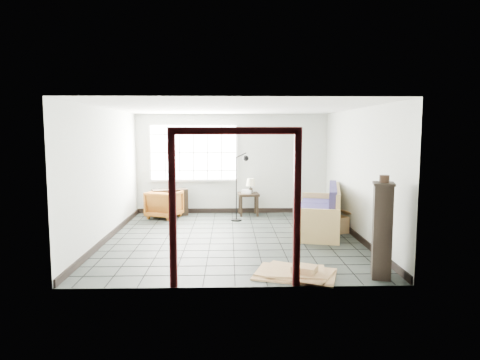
{
  "coord_description": "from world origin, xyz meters",
  "views": [
    {
      "loc": [
        -0.08,
        -8.45,
        2.13
      ],
      "look_at": [
        0.15,
        0.3,
        1.15
      ],
      "focal_mm": 32.0,
      "sensor_mm": 36.0,
      "label": 1
    }
  ],
  "objects_px": {
    "futon_sofa": "(322,215)",
    "side_table": "(248,197)",
    "armchair": "(164,203)",
    "tall_shelf": "(382,230)"
  },
  "relations": [
    {
      "from": "futon_sofa",
      "to": "tall_shelf",
      "type": "xyz_separation_m",
      "value": [
        0.23,
        -2.94,
        0.36
      ]
    },
    {
      "from": "side_table",
      "to": "tall_shelf",
      "type": "xyz_separation_m",
      "value": [
        1.73,
        -4.8,
        0.25
      ]
    },
    {
      "from": "armchair",
      "to": "tall_shelf",
      "type": "relative_size",
      "value": 0.53
    },
    {
      "from": "side_table",
      "to": "armchair",
      "type": "bearing_deg",
      "value": -172.25
    },
    {
      "from": "armchair",
      "to": "tall_shelf",
      "type": "height_order",
      "value": "tall_shelf"
    },
    {
      "from": "futon_sofa",
      "to": "side_table",
      "type": "relative_size",
      "value": 4.18
    },
    {
      "from": "side_table",
      "to": "tall_shelf",
      "type": "relative_size",
      "value": 0.41
    },
    {
      "from": "armchair",
      "to": "tall_shelf",
      "type": "distance_m",
      "value": 5.94
    },
    {
      "from": "tall_shelf",
      "to": "side_table",
      "type": "bearing_deg",
      "value": 124.92
    },
    {
      "from": "armchair",
      "to": "tall_shelf",
      "type": "xyz_separation_m",
      "value": [
        3.85,
        -4.51,
        0.34
      ]
    }
  ]
}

